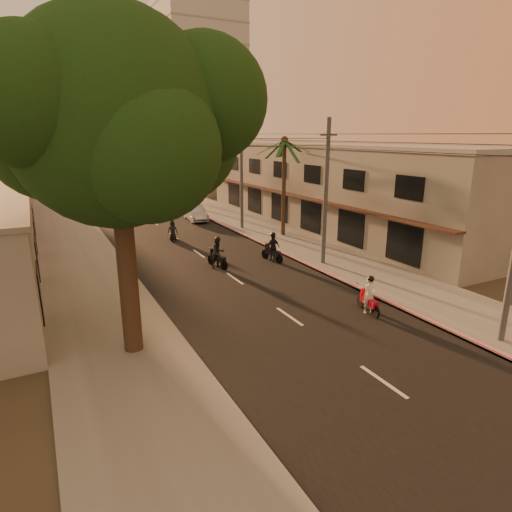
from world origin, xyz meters
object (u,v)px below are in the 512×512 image
object	(u,v)px
palm_tree	(284,146)
scooter_far_b	(187,210)
scooter_red	(369,297)
scooter_far_a	(173,231)
broadleaf_tree	(125,121)
scooter_mid_a	(218,254)
scooter_mid_b	(273,248)
scooter_far_c	(165,201)
parked_car	(195,213)

from	to	relation	value
palm_tree	scooter_far_b	world-z (taller)	palm_tree
scooter_red	scooter_far_a	bearing A→B (deg)	112.67
scooter_far_a	scooter_far_b	size ratio (longest dim) A/B	0.91
broadleaf_tree	scooter_red	xyz separation A→B (m)	(10.12, -1.44, -7.67)
scooter_red	scooter_far_b	distance (m)	26.04
scooter_far_a	scooter_red	bearing A→B (deg)	-58.30
palm_tree	scooter_mid_a	xyz separation A→B (m)	(-8.01, -5.55, -6.24)
scooter_mid_b	scooter_far_c	distance (m)	24.31
scooter_red	scooter_far_a	distance (m)	18.32
broadleaf_tree	palm_tree	xyz separation A→B (m)	(14.61, 13.86, -1.33)
broadleaf_tree	scooter_mid_a	size ratio (longest dim) A/B	6.05
scooter_far_a	scooter_far_b	xyz separation A→B (m)	(3.90, 8.15, 0.06)
scooter_mid_b	parked_car	world-z (taller)	scooter_mid_b
broadleaf_tree	scooter_mid_a	distance (m)	13.04
scooter_mid_b	scooter_mid_a	bearing A→B (deg)	161.88
scooter_far_b	parked_car	distance (m)	1.28
palm_tree	parked_car	world-z (taller)	palm_tree
scooter_far_a	scooter_far_c	xyz separation A→B (m)	(3.82, 15.80, -0.00)
scooter_mid_b	scooter_far_b	bearing A→B (deg)	78.49
scooter_red	scooter_mid_a	size ratio (longest dim) A/B	0.93
scooter_mid_a	scooter_far_a	distance (m)	8.15
palm_tree	scooter_red	distance (m)	17.15
broadleaf_tree	scooter_far_a	distance (m)	19.18
palm_tree	scooter_mid_b	bearing A→B (deg)	-126.05
scooter_mid_a	parked_car	size ratio (longest dim) A/B	0.44
scooter_mid_b	scooter_far_a	bearing A→B (deg)	103.64
palm_tree	scooter_far_c	xyz separation A→B (m)	(-4.64, 18.39, -6.39)
parked_car	scooter_red	bearing A→B (deg)	-86.13
palm_tree	scooter_far_a	xyz separation A→B (m)	(-8.46, 2.59, -6.39)
scooter_far_a	scooter_far_b	world-z (taller)	scooter_far_b
scooter_far_c	broadleaf_tree	bearing A→B (deg)	-96.87
scooter_red	parked_car	size ratio (longest dim) A/B	0.41
broadleaf_tree	scooter_far_b	world-z (taller)	broadleaf_tree
palm_tree	parked_car	distance (m)	12.22
scooter_mid_b	parked_car	size ratio (longest dim) A/B	0.44
scooter_mid_b	scooter_red	bearing A→B (deg)	-103.49
scooter_far_a	scooter_far_c	distance (m)	16.25
scooter_mid_a	scooter_far_b	bearing A→B (deg)	64.84
scooter_far_b	parked_car	world-z (taller)	scooter_far_b
scooter_far_b	parked_car	bearing A→B (deg)	-73.58
scooter_far_a	scooter_far_b	bearing A→B (deg)	83.58
parked_car	palm_tree	bearing A→B (deg)	-61.82
broadleaf_tree	scooter_mid_b	bearing A→B (deg)	37.61
palm_tree	scooter_red	world-z (taller)	palm_tree
palm_tree	scooter_red	size ratio (longest dim) A/B	4.43
broadleaf_tree	palm_tree	size ratio (longest dim) A/B	1.48
scooter_red	scooter_far_b	xyz separation A→B (m)	(-0.07, 26.04, 0.01)
palm_tree	scooter_mid_a	size ratio (longest dim) A/B	4.10
scooter_red	scooter_far_a	xyz separation A→B (m)	(-3.97, 17.89, -0.05)
palm_tree	scooter_far_b	xyz separation A→B (m)	(-4.56, 10.74, -6.33)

